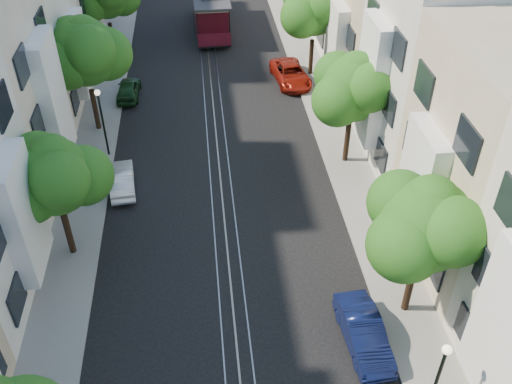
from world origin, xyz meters
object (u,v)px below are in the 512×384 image
object	(u,v)px
tree_e_b	(426,226)
parked_car_w_far	(128,89)
parked_car_e_far	(291,74)
parked_car_w_mid	(122,179)
tree_e_c	(354,90)
cable_car	(211,6)
lamp_east	(439,374)
tree_e_d	(315,9)
parked_car_e_mid	(364,333)
lamp_west	(101,113)
tree_w_c	(85,53)
tree_w_b	(55,178)

from	to	relation	value
tree_e_b	parked_car_w_far	bearing A→B (deg)	122.72
tree_e_b	parked_car_e_far	world-z (taller)	tree_e_b
tree_e_b	parked_car_w_mid	distance (m)	16.45
tree_e_c	cable_car	distance (m)	21.30
tree_e_c	lamp_east	size ratio (longest dim) A/B	1.57
tree_e_b	tree_e_d	distance (m)	22.00
parked_car_e_mid	parked_car_w_far	bearing A→B (deg)	111.88
lamp_west	parked_car_w_far	world-z (taller)	lamp_west
tree_e_c	parked_car_e_mid	bearing A→B (deg)	-100.31
tree_e_c	cable_car	world-z (taller)	tree_e_c
tree_w_c	lamp_west	size ratio (longest dim) A/B	1.71
lamp_west	parked_car_w_mid	world-z (taller)	lamp_west
tree_w_c	parked_car_e_far	size ratio (longest dim) A/B	1.53
lamp_east	parked_car_e_mid	xyz separation A→B (m)	(-1.31, 3.50, -2.19)
cable_car	parked_car_w_far	size ratio (longest dim) A/B	2.51
lamp_west	cable_car	xyz separation A→B (m)	(6.80, 18.01, -0.83)
tree_w_c	cable_car	distance (m)	17.14
tree_e_b	tree_w_b	xyz separation A→B (m)	(-14.40, 5.00, -0.34)
tree_e_b	tree_e_d	bearing A→B (deg)	90.00
tree_e_b	parked_car_w_far	world-z (taller)	tree_e_b
cable_car	parked_car_e_mid	distance (m)	32.84
parked_car_w_far	parked_car_e_far	bearing A→B (deg)	-172.79
lamp_west	parked_car_w_mid	xyz separation A→B (m)	(1.04, -3.20, -2.26)
tree_e_c	parked_car_w_far	xyz separation A→B (m)	(-12.86, 9.02, -4.00)
tree_e_c	parked_car_w_far	world-z (taller)	tree_e_c
tree_w_b	lamp_west	xyz separation A→B (m)	(0.84, 8.02, -1.55)
tree_w_c	parked_car_e_far	bearing A→B (deg)	21.46
parked_car_e_far	parked_car_w_far	size ratio (longest dim) A/B	1.31
parked_car_w_mid	parked_car_e_mid	bearing A→B (deg)	125.80
tree_e_d	lamp_east	xyz separation A→B (m)	(-0.96, -26.98, -2.02)
tree_e_b	cable_car	xyz separation A→B (m)	(-6.76, 31.03, -2.71)
tree_e_c	parked_car_w_mid	bearing A→B (deg)	-174.64
tree_e_d	parked_car_e_far	xyz separation A→B (m)	(-1.66, -0.99, -4.23)
tree_e_b	tree_w_c	xyz separation A→B (m)	(-14.40, 16.00, 0.34)
parked_car_w_far	lamp_west	bearing A→B (deg)	86.45
tree_e_b	lamp_east	xyz separation A→B (m)	(-0.96, -4.98, -1.89)
cable_car	parked_car_e_far	world-z (taller)	cable_car
tree_e_b	tree_w_c	size ratio (longest dim) A/B	0.94
tree_w_b	cable_car	distance (m)	27.24
parked_car_w_mid	tree_e_d	bearing A→B (deg)	-142.22
lamp_west	tree_w_b	bearing A→B (deg)	-95.97
tree_e_c	parked_car_w_mid	size ratio (longest dim) A/B	1.83
tree_w_b	lamp_west	bearing A→B (deg)	84.03
lamp_east	tree_w_c	bearing A→B (deg)	122.65
tree_e_c	parked_car_e_far	world-z (taller)	tree_e_c
tree_e_b	lamp_east	world-z (taller)	tree_e_b
tree_e_d	tree_w_b	size ratio (longest dim) A/B	1.09
lamp_east	parked_car_w_far	size ratio (longest dim) A/B	1.18
tree_e_c	tree_w_b	world-z (taller)	tree_e_c
tree_w_b	lamp_west	distance (m)	8.22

